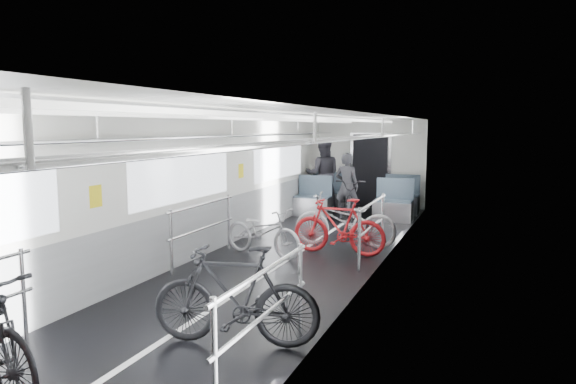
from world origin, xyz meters
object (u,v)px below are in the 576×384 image
at_px(bike_aisle, 351,199).
at_px(bike_left_far, 263,232).
at_px(bike_right_mid, 345,220).
at_px(person_standing, 347,186).
at_px(bike_right_far, 339,226).
at_px(person_seated, 323,174).
at_px(bike_right_near, 235,295).

bearing_deg(bike_aisle, bike_left_far, -110.67).
distance_m(bike_right_mid, person_standing, 2.86).
xyz_separation_m(bike_left_far, bike_right_far, (1.20, 0.55, 0.08)).
relative_size(bike_aisle, person_standing, 1.19).
height_order(person_standing, person_seated, person_seated).
height_order(bike_right_near, bike_right_mid, bike_right_near).
distance_m(bike_right_far, bike_aisle, 3.41).
height_order(bike_aisle, person_seated, person_seated).
xyz_separation_m(bike_right_far, bike_aisle, (-0.66, 3.35, 0.01)).
relative_size(bike_right_mid, person_seated, 0.98).
height_order(bike_right_mid, bike_right_far, bike_right_far).
relative_size(bike_right_far, person_standing, 1.03).
xyz_separation_m(bike_right_near, bike_aisle, (-0.71, 7.34, -0.02)).
height_order(bike_right_near, bike_aisle, bike_right_near).
xyz_separation_m(bike_aisle, person_seated, (-1.07, 1.14, 0.45)).
bearing_deg(bike_left_far, bike_right_far, -50.51).
xyz_separation_m(bike_right_mid, person_standing, (-0.71, 2.75, 0.31)).
xyz_separation_m(person_standing, person_seated, (-0.96, 1.14, 0.15)).
bearing_deg(bike_left_far, person_seated, 20.78).
bearing_deg(bike_left_far, bike_aisle, 6.87).
bearing_deg(bike_right_mid, bike_aisle, -173.00).
relative_size(bike_right_far, person_seated, 0.86).
relative_size(bike_right_near, person_seated, 0.91).
xyz_separation_m(bike_right_mid, bike_aisle, (-0.60, 2.75, 0.01)).
bearing_deg(bike_right_mid, person_seated, -162.06).
relative_size(bike_right_mid, bike_right_far, 1.14).
relative_size(bike_right_near, bike_right_far, 1.05).
distance_m(bike_right_mid, bike_aisle, 2.81).
distance_m(bike_right_far, person_standing, 3.45).
bearing_deg(person_seated, bike_right_mid, 95.07).
xyz_separation_m(bike_right_near, person_standing, (-0.82, 7.34, 0.28)).
relative_size(bike_right_mid, person_standing, 1.17).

